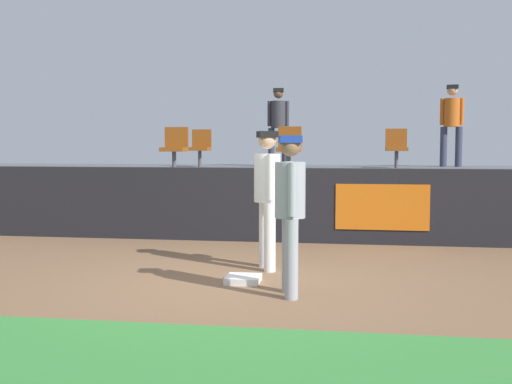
% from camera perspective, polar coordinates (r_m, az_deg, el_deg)
% --- Properties ---
extents(ground_plane, '(60.00, 60.00, 0.00)m').
position_cam_1_polar(ground_plane, '(7.23, -1.44, -8.58)').
color(ground_plane, brown).
extents(first_base, '(0.40, 0.40, 0.08)m').
position_cam_1_polar(first_base, '(7.29, -1.21, -8.14)').
color(first_base, white).
rests_on(first_base, ground_plane).
extents(player_fielder_home, '(0.44, 0.58, 1.80)m').
position_cam_1_polar(player_fielder_home, '(7.94, 1.07, 0.20)').
color(player_fielder_home, white).
rests_on(player_fielder_home, ground_plane).
extents(player_runner_visitor, '(0.39, 0.48, 1.72)m').
position_cam_1_polar(player_runner_visitor, '(6.53, 3.20, -1.09)').
color(player_runner_visitor, '#9EA3AD').
rests_on(player_runner_visitor, ground_plane).
extents(field_wall, '(18.00, 0.26, 1.24)m').
position_cam_1_polar(field_wall, '(10.28, 1.79, -1.20)').
color(field_wall, black).
rests_on(field_wall, ground_plane).
extents(bleacher_platform, '(18.00, 4.80, 1.14)m').
position_cam_1_polar(bleacher_platform, '(12.83, 3.14, -0.32)').
color(bleacher_platform, '#59595E').
rests_on(bleacher_platform, ground_plane).
extents(seat_front_center, '(0.45, 0.44, 0.84)m').
position_cam_1_polar(seat_front_center, '(11.66, 3.11, 4.33)').
color(seat_front_center, '#4C4C51').
rests_on(seat_front_center, bleacher_platform).
extents(seat_back_right, '(0.45, 0.44, 0.84)m').
position_cam_1_polar(seat_back_right, '(13.43, 12.97, 4.23)').
color(seat_back_right, '#4C4C51').
rests_on(seat_back_right, bleacher_platform).
extents(seat_back_left, '(0.44, 0.44, 0.84)m').
position_cam_1_polar(seat_back_left, '(13.81, -5.20, 4.32)').
color(seat_back_left, '#4C4C51').
rests_on(seat_back_left, bleacher_platform).
extents(seat_front_left, '(0.47, 0.44, 0.84)m').
position_cam_1_polar(seat_front_left, '(12.09, -7.57, 4.30)').
color(seat_front_left, '#4C4C51').
rests_on(seat_front_left, bleacher_platform).
extents(seat_back_center, '(0.46, 0.44, 0.84)m').
position_cam_1_polar(seat_back_center, '(13.47, 3.02, 4.34)').
color(seat_back_center, '#4C4C51').
rests_on(seat_back_center, bleacher_platform).
extents(spectator_hooded, '(0.50, 0.38, 1.80)m').
position_cam_1_polar(spectator_hooded, '(14.32, 2.09, 6.63)').
color(spectator_hooded, '#33384C').
rests_on(spectator_hooded, bleacher_platform).
extents(spectator_capped, '(0.51, 0.38, 1.82)m').
position_cam_1_polar(spectator_capped, '(14.41, 17.80, 6.45)').
color(spectator_capped, '#33384C').
rests_on(spectator_capped, bleacher_platform).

